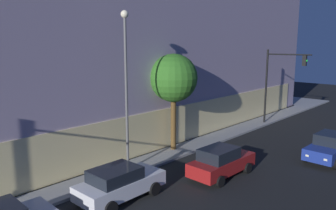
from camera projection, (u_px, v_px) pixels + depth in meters
name	position (u px, v px, depth m)	size (l,w,h in m)	color
modern_building	(80.00, 26.00, 35.47)	(39.13, 31.55, 18.81)	#4C4C51
traffic_light_far_corner	(279.00, 75.00, 30.52)	(0.55, 3.98, 6.88)	black
street_lamp_sidewalk	(126.00, 75.00, 19.05)	(0.44, 0.44, 9.24)	#5B5B5B
sidewalk_tree	(174.00, 79.00, 23.02)	(3.33, 3.33, 6.76)	brown
car_white	(119.00, 183.00, 16.42)	(4.51, 2.19, 1.66)	silver
car_red	(221.00, 162.00, 19.30)	(4.49, 2.09, 1.74)	maroon
car_blue	(329.00, 147.00, 21.92)	(4.34, 2.14, 1.76)	navy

